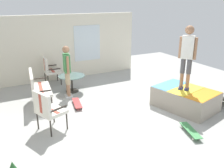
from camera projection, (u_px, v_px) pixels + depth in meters
The scene contains 11 objects.
ground_plane at pixel (125, 112), 7.08m from camera, with size 12.00×12.00×0.10m, color #A8A8A3.
house_facade at pixel (65, 47), 9.61m from camera, with size 0.23×6.00×2.49m.
skate_ramp at pixel (186, 98), 7.18m from camera, with size 2.06×2.26×0.59m.
patio_bench at pixel (37, 86), 7.26m from camera, with size 1.31×0.72×1.02m.
patio_chair_near_house at pixel (49, 68), 9.04m from camera, with size 0.64×0.57×1.02m.
patio_chair_by_wall at pixel (47, 108), 5.80m from camera, with size 0.78×0.73×1.02m.
patio_table at pixel (72, 80), 8.41m from camera, with size 0.90×0.90×0.57m.
person_watching at pixel (67, 68), 7.77m from camera, with size 0.48×0.27×1.67m.
person_skater at pixel (187, 53), 6.72m from camera, with size 0.40×0.36×1.80m.
skateboard_by_bench at pixel (77, 103), 7.37m from camera, with size 0.82×0.35×0.10m.
skateboard_spare at pixel (191, 130), 5.85m from camera, with size 0.82×0.42×0.10m.
Camera 1 is at (-5.51, 3.30, 3.07)m, focal length 39.43 mm.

